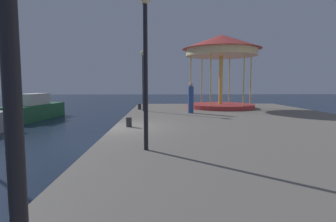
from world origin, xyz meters
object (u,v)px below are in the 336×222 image
lamp_post_far_end (143,69)px  person_near_carousel (191,99)px  motorboat_green (35,109)px  bollard_center (129,122)px  lamp_post_mid_promenade (145,42)px  carousel (221,53)px  bollard_north (140,107)px

lamp_post_far_end → person_near_carousel: lamp_post_far_end is taller
motorboat_green → bollard_center: motorboat_green is taller
lamp_post_mid_promenade → lamp_post_far_end: lamp_post_mid_promenade is taller
motorboat_green → bollard_center: size_ratio=15.23×
motorboat_green → carousel: bearing=0.2°
carousel → bollard_center: carousel is taller
motorboat_green → bollard_north: motorboat_green is taller
bollard_center → person_near_carousel: (3.24, 5.48, 0.69)m
lamp_post_mid_promenade → lamp_post_far_end: size_ratio=1.05×
carousel → lamp_post_mid_promenade: (-4.98, -13.18, -1.20)m
bollard_center → person_near_carousel: bearing=59.4°
person_near_carousel → lamp_post_far_end: bearing=155.3°
lamp_post_mid_promenade → motorboat_green: bearing=124.1°
motorboat_green → lamp_post_mid_promenade: lamp_post_mid_promenade is taller
carousel → lamp_post_far_end: carousel is taller
carousel → person_near_carousel: size_ratio=3.08×
lamp_post_mid_promenade → lamp_post_far_end: (-0.71, 10.96, -0.11)m
lamp_post_mid_promenade → bollard_north: lamp_post_mid_promenade is taller
motorboat_green → lamp_post_mid_promenade: bearing=-55.9°
bollard_north → lamp_post_far_end: bearing=-73.4°
motorboat_green → bollard_center: (7.97, -9.05, 0.27)m
lamp_post_far_end → motorboat_green: bearing=165.1°
bollard_north → bollard_center: same height
carousel → person_near_carousel: 5.51m
bollard_north → bollard_center: bearing=-89.0°
lamp_post_far_end → bollard_center: (-0.21, -6.87, -2.58)m
motorboat_green → person_near_carousel: 11.80m
carousel → person_near_carousel: bearing=-126.4°
lamp_post_mid_promenade → bollard_center: 4.97m
bollard_north → person_near_carousel: 4.29m
motorboat_green → lamp_post_far_end: (8.18, -2.18, 2.85)m
lamp_post_mid_promenade → person_near_carousel: bearing=76.4°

